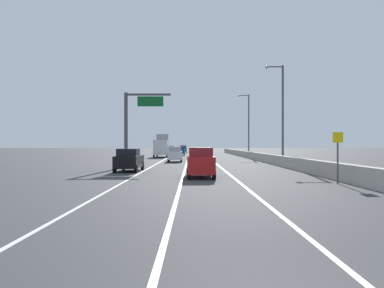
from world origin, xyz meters
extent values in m
plane|color=#38383A|center=(0.00, 64.00, 0.00)|extent=(320.00, 320.00, 0.00)
cube|color=silver|center=(-5.50, 55.00, 0.00)|extent=(0.16, 130.00, 0.00)
cube|color=silver|center=(-2.00, 55.00, 0.00)|extent=(0.16, 130.00, 0.00)
cube|color=silver|center=(1.50, 55.00, 0.00)|extent=(0.16, 130.00, 0.00)
cube|color=#B2ADA3|center=(8.02, 40.00, 0.55)|extent=(0.60, 120.00, 1.10)
cylinder|color=#47474C|center=(-8.00, 32.88, 3.75)|extent=(0.36, 0.36, 7.50)
cube|color=#47474C|center=(-5.75, 32.88, 7.30)|extent=(4.50, 0.20, 0.20)
cube|color=#0C5923|center=(-5.53, 32.76, 6.60)|extent=(2.60, 0.10, 1.00)
cylinder|color=#4C4C51|center=(7.12, 17.09, 1.20)|extent=(0.10, 0.10, 2.40)
cube|color=yellow|center=(7.12, 17.05, 2.70)|extent=(0.60, 0.04, 0.60)
cylinder|color=#4C4C51|center=(8.96, 37.70, 5.62)|extent=(0.24, 0.24, 11.25)
cube|color=#4C4C51|center=(8.06, 37.70, 11.10)|extent=(1.80, 0.12, 0.12)
sphere|color=beige|center=(7.16, 37.70, 11.10)|extent=(0.44, 0.44, 0.44)
cylinder|color=#4C4C51|center=(8.87, 62.49, 5.62)|extent=(0.24, 0.24, 11.25)
cube|color=#4C4C51|center=(7.97, 62.49, 11.10)|extent=(1.80, 0.12, 0.12)
sphere|color=beige|center=(7.07, 62.49, 11.10)|extent=(0.44, 0.44, 0.44)
cube|color=black|center=(-6.68, 27.06, 0.83)|extent=(1.92, 4.62, 0.99)
cube|color=black|center=(-6.68, 26.60, 1.63)|extent=(1.67, 2.09, 0.60)
cylinder|color=black|center=(-7.51, 28.92, 0.34)|extent=(0.23, 0.68, 0.68)
cylinder|color=black|center=(-5.80, 28.90, 0.34)|extent=(0.23, 0.68, 0.68)
cylinder|color=black|center=(-7.55, 25.22, 0.34)|extent=(0.23, 0.68, 0.68)
cylinder|color=black|center=(-5.84, 25.20, 0.34)|extent=(0.23, 0.68, 0.68)
cube|color=#196033|center=(-3.68, 94.58, 0.88)|extent=(1.87, 4.06, 1.08)
cube|color=#1C4633|center=(-3.67, 94.17, 1.72)|extent=(1.60, 1.85, 0.60)
cylinder|color=black|center=(-4.52, 96.11, 0.34)|extent=(0.24, 0.69, 0.68)
cylinder|color=black|center=(-2.91, 96.15, 0.34)|extent=(0.24, 0.69, 0.68)
cylinder|color=black|center=(-4.45, 93.00, 0.34)|extent=(0.24, 0.69, 0.68)
cylinder|color=black|center=(-2.84, 93.04, 0.34)|extent=(0.24, 0.69, 0.68)
cube|color=#1E389E|center=(-3.73, 72.67, 0.80)|extent=(1.83, 4.04, 0.92)
cube|color=navy|center=(-3.73, 72.27, 1.56)|extent=(1.57, 1.83, 0.60)
cylinder|color=black|center=(-4.56, 74.21, 0.34)|extent=(0.23, 0.68, 0.68)
cylinder|color=black|center=(-2.97, 74.24, 0.34)|extent=(0.23, 0.68, 0.68)
cylinder|color=black|center=(-4.50, 71.10, 0.34)|extent=(0.23, 0.68, 0.68)
cylinder|color=black|center=(-2.91, 71.13, 0.34)|extent=(0.23, 0.68, 0.68)
cube|color=white|center=(-3.58, 44.34, 0.85)|extent=(1.92, 4.22, 1.02)
cube|color=#96969E|center=(-3.57, 43.92, 1.66)|extent=(1.64, 1.92, 0.60)
cylinder|color=black|center=(-4.45, 45.96, 0.34)|extent=(0.24, 0.69, 0.68)
cylinder|color=black|center=(-2.80, 46.00, 0.34)|extent=(0.24, 0.69, 0.68)
cylinder|color=black|center=(-4.36, 42.68, 0.34)|extent=(0.24, 0.69, 0.68)
cylinder|color=black|center=(-2.72, 42.73, 0.34)|extent=(0.24, 0.69, 0.68)
cube|color=#B7B7BC|center=(-6.49, 83.26, 0.86)|extent=(1.98, 4.33, 1.04)
cube|color=gray|center=(-6.50, 82.84, 1.68)|extent=(1.67, 1.98, 0.60)
cylinder|color=black|center=(-7.26, 84.97, 0.34)|extent=(0.24, 0.69, 0.68)
cylinder|color=black|center=(-5.60, 84.91, 0.34)|extent=(0.24, 0.69, 0.68)
cylinder|color=black|center=(-7.38, 81.61, 0.34)|extent=(0.24, 0.69, 0.68)
cylinder|color=black|center=(-5.72, 81.55, 0.34)|extent=(0.24, 0.69, 0.68)
cube|color=red|center=(-0.78, 21.39, 0.91)|extent=(1.89, 4.64, 1.15)
cube|color=maroon|center=(-0.77, 20.93, 1.79)|extent=(1.62, 2.11, 0.60)
cylinder|color=black|center=(-1.64, 23.22, 0.34)|extent=(0.24, 0.69, 0.68)
cylinder|color=black|center=(-0.02, 23.26, 0.34)|extent=(0.24, 0.69, 0.68)
cylinder|color=black|center=(-1.55, 19.52, 0.34)|extent=(0.24, 0.69, 0.68)
cylinder|color=black|center=(0.07, 19.56, 0.34)|extent=(0.24, 0.69, 0.68)
cube|color=silver|center=(-6.76, 62.20, 1.78)|extent=(2.46, 8.15, 2.56)
cube|color=gray|center=(-6.78, 63.99, 3.61)|extent=(2.13, 1.80, 1.10)
cylinder|color=black|center=(-7.91, 65.56, 0.50)|extent=(0.23, 1.00, 1.00)
cylinder|color=black|center=(-5.67, 65.57, 0.50)|extent=(0.23, 1.00, 1.00)
cylinder|color=black|center=(-7.86, 58.82, 0.50)|extent=(0.23, 1.00, 1.00)
cylinder|color=black|center=(-5.62, 58.84, 0.50)|extent=(0.23, 1.00, 1.00)
camera|label=1|loc=(-1.35, -4.53, 2.30)|focal=34.86mm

